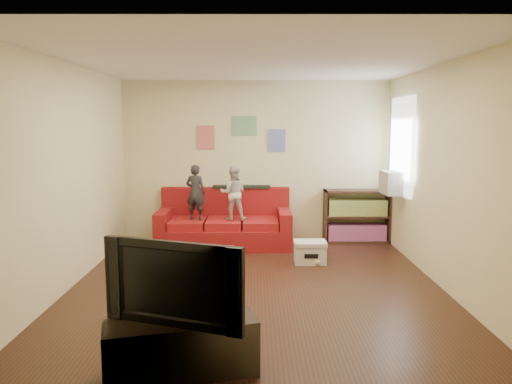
{
  "coord_description": "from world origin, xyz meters",
  "views": [
    {
      "loc": [
        -0.01,
        -5.97,
        1.96
      ],
      "look_at": [
        0.0,
        0.8,
        1.05
      ],
      "focal_mm": 35.0,
      "sensor_mm": 36.0,
      "label": 1
    }
  ],
  "objects_px": {
    "child_b": "(233,193)",
    "file_box": "(310,252)",
    "television": "(180,280)",
    "tv_stand": "(181,348)",
    "child_a": "(196,192)",
    "sofa": "(225,226)",
    "coffee_table": "(196,255)",
    "bookshelf": "(357,219)"
  },
  "relations": [
    {
      "from": "child_a",
      "to": "television",
      "type": "bearing_deg",
      "value": 110.56
    },
    {
      "from": "coffee_table",
      "to": "tv_stand",
      "type": "relative_size",
      "value": 0.77
    },
    {
      "from": "sofa",
      "to": "file_box",
      "type": "height_order",
      "value": "sofa"
    },
    {
      "from": "child_a",
      "to": "television",
      "type": "distance_m",
      "value": 4.17
    },
    {
      "from": "sofa",
      "to": "child_a",
      "type": "bearing_deg",
      "value": -159.01
    },
    {
      "from": "child_a",
      "to": "bookshelf",
      "type": "xyz_separation_m",
      "value": [
        2.66,
        0.4,
        -0.5
      ]
    },
    {
      "from": "file_box",
      "to": "child_a",
      "type": "bearing_deg",
      "value": 151.97
    },
    {
      "from": "child_b",
      "to": "tv_stand",
      "type": "bearing_deg",
      "value": 84.67
    },
    {
      "from": "file_box",
      "to": "television",
      "type": "height_order",
      "value": "television"
    },
    {
      "from": "child_b",
      "to": "bookshelf",
      "type": "height_order",
      "value": "child_b"
    },
    {
      "from": "child_b",
      "to": "file_box",
      "type": "xyz_separation_m",
      "value": [
        1.14,
        -0.92,
        -0.72
      ]
    },
    {
      "from": "child_b",
      "to": "sofa",
      "type": "bearing_deg",
      "value": -51.73
    },
    {
      "from": "sofa",
      "to": "child_a",
      "type": "relative_size",
      "value": 2.42
    },
    {
      "from": "child_b",
      "to": "coffee_table",
      "type": "xyz_separation_m",
      "value": [
        -0.38,
        -1.8,
        -0.53
      ]
    },
    {
      "from": "file_box",
      "to": "coffee_table",
      "type": "bearing_deg",
      "value": -150.04
    },
    {
      "from": "sofa",
      "to": "tv_stand",
      "type": "distance_m",
      "value": 4.33
    },
    {
      "from": "bookshelf",
      "to": "file_box",
      "type": "bearing_deg",
      "value": -124.98
    },
    {
      "from": "sofa",
      "to": "bookshelf",
      "type": "height_order",
      "value": "sofa"
    },
    {
      "from": "file_box",
      "to": "sofa",
      "type": "bearing_deg",
      "value": 139.46
    },
    {
      "from": "child_b",
      "to": "television",
      "type": "height_order",
      "value": "child_b"
    },
    {
      "from": "bookshelf",
      "to": "sofa",
      "type": "bearing_deg",
      "value": -174.15
    },
    {
      "from": "coffee_table",
      "to": "bookshelf",
      "type": "xyz_separation_m",
      "value": [
        2.45,
        2.2,
        0.04
      ]
    },
    {
      "from": "child_a",
      "to": "tv_stand",
      "type": "distance_m",
      "value": 4.22
    },
    {
      "from": "file_box",
      "to": "television",
      "type": "relative_size",
      "value": 0.4
    },
    {
      "from": "child_a",
      "to": "file_box",
      "type": "bearing_deg",
      "value": 167.45
    },
    {
      "from": "television",
      "to": "coffee_table",
      "type": "bearing_deg",
      "value": 113.86
    },
    {
      "from": "file_box",
      "to": "television",
      "type": "xyz_separation_m",
      "value": [
        -1.37,
        -3.23,
        0.62
      ]
    },
    {
      "from": "sofa",
      "to": "tv_stand",
      "type": "height_order",
      "value": "sofa"
    },
    {
      "from": "coffee_table",
      "to": "tv_stand",
      "type": "xyz_separation_m",
      "value": [
        0.15,
        -2.35,
        -0.13
      ]
    },
    {
      "from": "child_a",
      "to": "bookshelf",
      "type": "bearing_deg",
      "value": -155.97
    },
    {
      "from": "coffee_table",
      "to": "bookshelf",
      "type": "distance_m",
      "value": 3.29
    },
    {
      "from": "sofa",
      "to": "file_box",
      "type": "bearing_deg",
      "value": -40.54
    },
    {
      "from": "television",
      "to": "tv_stand",
      "type": "bearing_deg",
      "value": 0.0
    },
    {
      "from": "child_a",
      "to": "child_b",
      "type": "relative_size",
      "value": 1.03
    },
    {
      "from": "sofa",
      "to": "child_b",
      "type": "relative_size",
      "value": 2.48
    },
    {
      "from": "file_box",
      "to": "tv_stand",
      "type": "distance_m",
      "value": 3.5
    },
    {
      "from": "coffee_table",
      "to": "tv_stand",
      "type": "height_order",
      "value": "tv_stand"
    },
    {
      "from": "child_b",
      "to": "bookshelf",
      "type": "distance_m",
      "value": 2.16
    },
    {
      "from": "child_b",
      "to": "tv_stand",
      "type": "distance_m",
      "value": 4.21
    },
    {
      "from": "bookshelf",
      "to": "file_box",
      "type": "relative_size",
      "value": 2.41
    },
    {
      "from": "child_b",
      "to": "bookshelf",
      "type": "relative_size",
      "value": 0.79
    },
    {
      "from": "child_a",
      "to": "television",
      "type": "height_order",
      "value": "child_a"
    }
  ]
}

